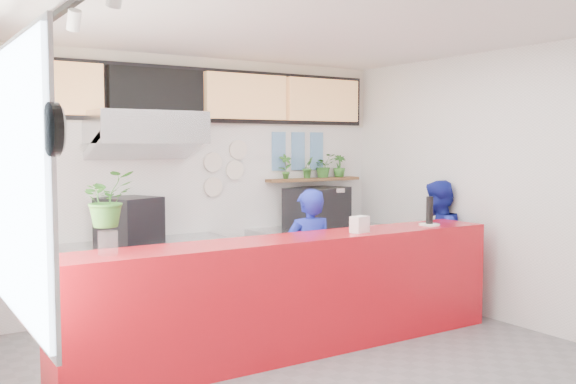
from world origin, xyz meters
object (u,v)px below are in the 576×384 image
staff_right (437,245)px  pepper_mill (430,210)px  espresso_machine (317,207)px  service_counter (296,295)px  staff_center (309,261)px  panini_oven (129,220)px

staff_right → pepper_mill: (-0.65, -0.52, 0.49)m
espresso_machine → pepper_mill: size_ratio=2.69×
service_counter → staff_center: bearing=45.5°
service_counter → staff_center: 0.70m
panini_oven → staff_center: 2.01m
pepper_mill → staff_center: bearing=156.1°
panini_oven → espresso_machine: (2.51, 0.00, 0.01)m
staff_center → pepper_mill: (1.20, -0.53, 0.51)m
service_counter → espresso_machine: (1.52, 1.80, 0.60)m
service_counter → pepper_mill: size_ratio=15.31×
staff_center → pepper_mill: bearing=164.9°
service_counter → staff_right: 2.38m
panini_oven → espresso_machine: 2.51m
panini_oven → espresso_machine: size_ratio=0.69×
panini_oven → pepper_mill: size_ratio=1.86×
espresso_machine → staff_center: bearing=-149.0°
espresso_machine → staff_right: (0.81, -1.34, -0.38)m
panini_oven → staff_right: staff_right is taller
espresso_machine → staff_right: 1.61m
service_counter → panini_oven: bearing=118.9°
staff_center → staff_right: (1.85, -0.02, 0.02)m
staff_right → espresso_machine: bearing=-80.1°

